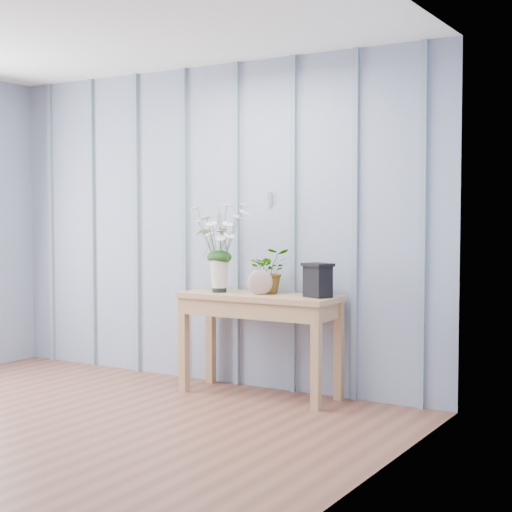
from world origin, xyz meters
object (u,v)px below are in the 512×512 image
Objects in this scene: daisy_vase at (219,235)px; carved_box at (318,280)px; sideboard at (260,310)px; felt_disc_vessel at (260,282)px.

daisy_vase is 2.81× the size of carved_box.
daisy_vase is at bearing -172.57° from sideboard.
felt_disc_vessel reaches higher than sideboard.
sideboard is at bearing -178.69° from carved_box.
sideboard is 0.22m from felt_disc_vessel.
felt_disc_vessel is at bearing -171.74° from carved_box.
carved_box is (0.43, 0.06, 0.03)m from felt_disc_vessel.
felt_disc_vessel is at bearing -1.54° from daisy_vase.
felt_disc_vessel is at bearing -54.93° from sideboard.
sideboard is 5.00× the size of carved_box.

